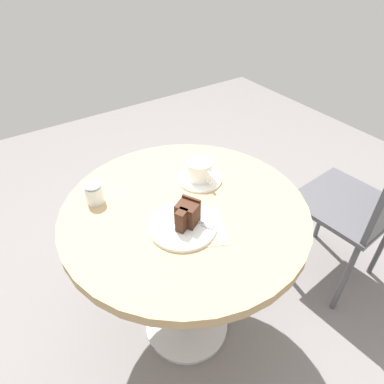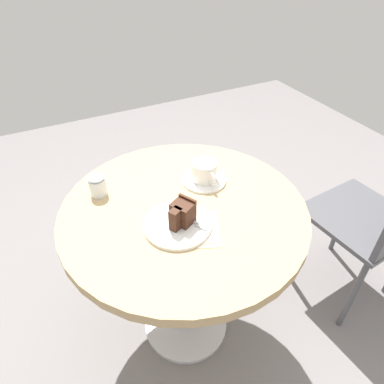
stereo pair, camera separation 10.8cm
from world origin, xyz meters
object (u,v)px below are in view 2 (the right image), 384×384
Objects in this scene: napkin at (190,229)px; sugar_pot at (97,185)px; coffee_cup at (205,171)px; saucer at (204,180)px; fork at (193,222)px; cake_plate at (178,225)px; teaspoon at (203,169)px; cake_slice at (182,213)px.

sugar_pot reaches higher than napkin.
napkin is (0.19, -0.15, -0.04)m from coffee_cup.
saucer is at bearing 173.02° from coffee_cup.
napkin is at bearing -78.30° from fork.
cake_plate is at bearing -47.43° from coffee_cup.
fork is (0.18, -0.14, 0.01)m from saucer.
fork reaches higher than teaspoon.
cake_slice is (0.00, 0.01, 0.04)m from cake_plate.
coffee_cup reaches higher than sugar_pot.
teaspoon is 0.30m from napkin.
teaspoon is 0.30m from cake_plate.
cake_plate reaches higher than saucer.
coffee_cup is 1.59× the size of sugar_pot.
fork is 0.34m from sugar_pot.
sugar_pot is at bearing -144.76° from cake_slice.
teaspoon is at bearing 83.89° from sugar_pot.
fork is 1.72× the size of sugar_pot.
cake_slice reaches higher than fork.
cake_slice is at bearing -129.45° from teaspoon.
coffee_cup is 0.36m from sugar_pot.
saucer is at bearing 132.82° from cake_plate.
teaspoon is (-0.05, 0.03, -0.03)m from coffee_cup.
napkin is at bearing 26.59° from cake_slice.
saucer is at bearing -114.46° from teaspoon.
sugar_pot is at bearing -105.12° from coffee_cup.
sugar_pot is (-0.09, -0.35, -0.01)m from coffee_cup.
saucer is 0.76× the size of cake_plate.
saucer is at bearing 75.14° from sugar_pot.
cake_slice is at bearing 81.73° from cake_plate.
coffee_cup is 0.24m from cake_plate.
coffee_cup reaches higher than cake_plate.
coffee_cup is 1.11× the size of teaspoon.
sugar_pot is (-0.28, -0.20, 0.04)m from napkin.
sugar_pot is at bearing -145.49° from napkin.
sugar_pot is (-0.04, -0.37, 0.03)m from teaspoon.
cake_plate reaches higher than napkin.
cake_plate is 0.99× the size of napkin.
fork is at bearing 37.71° from sugar_pot.
coffee_cup is 0.93× the size of fork.
saucer is 0.06m from teaspoon.
cake_slice is at bearing -44.79° from coffee_cup.
fork is 0.02m from napkin.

